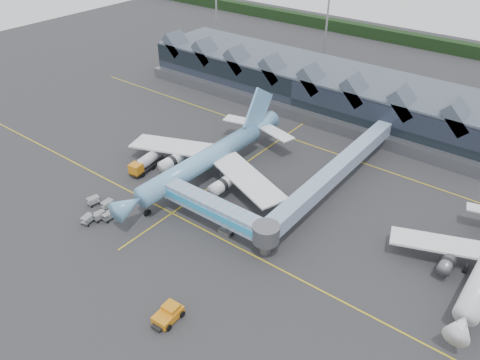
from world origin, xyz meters
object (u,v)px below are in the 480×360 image
Objects in this scene: jet_bridge at (221,213)px; fuel_truck at (148,161)px; main_airliner at (208,158)px; pushback_tug at (168,314)px.

jet_bridge reaches higher than fuel_truck.
jet_bridge is at bearing -40.74° from main_airliner.
main_airliner is 9.24× the size of pushback_tug.
main_airliner reaches higher than pushback_tug.
fuel_truck is at bearing 165.85° from jet_bridge.
main_airliner is 35.27m from pushback_tug.
main_airliner reaches higher than fuel_truck.
main_airliner is at bearing 118.70° from pushback_tug.
main_airliner is at bearing 16.81° from fuel_truck.
jet_bridge is 24.98m from fuel_truck.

